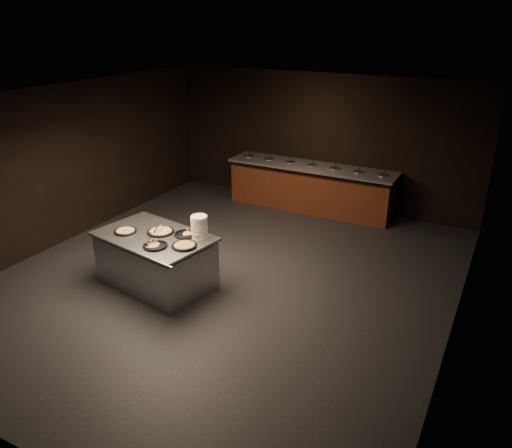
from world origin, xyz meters
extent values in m
cube|color=black|center=(0.00, 0.00, -0.01)|extent=(7.00, 8.00, 0.01)
cube|color=black|center=(0.00, 0.00, 2.90)|extent=(7.00, 8.00, 0.01)
cube|color=black|center=(0.00, 4.00, 1.45)|extent=(7.00, 0.01, 2.90)
cube|color=black|center=(-3.50, 0.00, 1.45)|extent=(0.01, 8.00, 2.90)
cube|color=black|center=(3.50, 0.00, 1.45)|extent=(0.01, 8.00, 2.90)
cube|color=#602816|center=(0.00, 3.58, 0.43)|extent=(3.60, 0.75, 0.85)
cube|color=#5B5C60|center=(0.00, 3.58, 0.97)|extent=(3.70, 0.83, 0.05)
cube|color=#37170C|center=(0.00, 3.58, 0.04)|extent=(3.60, 0.69, 0.08)
cylinder|color=#ACAEB3|center=(-1.55, 3.58, 0.98)|extent=(0.22, 0.22, 0.08)
cylinder|color=#57732E|center=(-1.55, 3.58, 1.00)|extent=(0.19, 0.19, 0.02)
cylinder|color=black|center=(-1.52, 3.56, 1.09)|extent=(0.04, 0.10, 0.19)
cylinder|color=#ACAEB3|center=(-1.03, 3.58, 0.98)|extent=(0.22, 0.22, 0.08)
cylinder|color=#57732E|center=(-1.03, 3.58, 1.00)|extent=(0.19, 0.19, 0.02)
cylinder|color=black|center=(-1.00, 3.56, 1.09)|extent=(0.04, 0.10, 0.19)
cylinder|color=#ACAEB3|center=(-0.52, 3.58, 0.98)|extent=(0.22, 0.22, 0.08)
cylinder|color=#57732E|center=(-0.52, 3.58, 1.00)|extent=(0.19, 0.19, 0.02)
cylinder|color=black|center=(-0.49, 3.56, 1.09)|extent=(0.04, 0.10, 0.19)
cylinder|color=#ACAEB3|center=(0.00, 3.58, 0.98)|extent=(0.22, 0.22, 0.08)
cylinder|color=#57732E|center=(0.00, 3.58, 1.00)|extent=(0.19, 0.19, 0.02)
cylinder|color=black|center=(0.03, 3.56, 1.09)|extent=(0.04, 0.10, 0.19)
cylinder|color=#ACAEB3|center=(0.52, 3.58, 0.98)|extent=(0.22, 0.22, 0.08)
cylinder|color=#57732E|center=(0.52, 3.58, 1.00)|extent=(0.19, 0.19, 0.02)
cylinder|color=black|center=(0.55, 3.56, 1.09)|extent=(0.04, 0.10, 0.19)
cylinder|color=#ACAEB3|center=(1.03, 3.58, 0.98)|extent=(0.22, 0.22, 0.08)
cylinder|color=#57732E|center=(1.03, 3.58, 1.00)|extent=(0.19, 0.19, 0.02)
cylinder|color=black|center=(1.06, 3.56, 1.09)|extent=(0.04, 0.10, 0.19)
cylinder|color=#ACAEB3|center=(1.55, 3.58, 0.98)|extent=(0.22, 0.22, 0.08)
cylinder|color=#57732E|center=(1.55, 3.58, 1.00)|extent=(0.19, 0.19, 0.02)
cylinder|color=black|center=(1.58, 3.56, 1.09)|extent=(0.04, 0.10, 0.19)
cube|color=#ACAEB3|center=(-0.88, -0.71, 0.39)|extent=(1.89, 1.34, 0.78)
cube|color=#ACAEB3|center=(-0.88, -0.71, 0.85)|extent=(1.98, 1.43, 0.04)
cylinder|color=#ACAEB3|center=(-0.88, -1.28, 0.85)|extent=(1.79, 0.35, 0.04)
cylinder|color=white|center=(-0.19, -0.45, 1.04)|extent=(0.25, 0.25, 0.35)
cylinder|color=black|center=(-1.34, -0.83, 0.87)|extent=(0.33, 0.33, 0.01)
torus|color=black|center=(-1.34, -0.83, 0.89)|extent=(0.36, 0.36, 0.04)
torus|color=#9E5528|center=(-1.34, -0.83, 0.89)|extent=(0.29, 0.29, 0.03)
cylinder|color=tan|center=(-1.34, -0.83, 0.89)|extent=(0.25, 0.25, 0.02)
cube|color=black|center=(-1.34, -0.83, 0.90)|extent=(0.14, 0.22, 0.00)
cube|color=black|center=(-1.34, -0.83, 0.90)|extent=(0.22, 0.14, 0.00)
cylinder|color=black|center=(-0.84, -0.58, 0.87)|extent=(0.39, 0.39, 0.01)
torus|color=black|center=(-0.84, -0.58, 0.89)|extent=(0.42, 0.42, 0.04)
torus|color=#9E5528|center=(-0.84, -0.58, 0.89)|extent=(0.36, 0.36, 0.03)
cylinder|color=gold|center=(-0.84, -0.58, 0.89)|extent=(0.31, 0.31, 0.02)
cube|color=black|center=(-0.84, -0.58, 0.90)|extent=(0.09, 0.30, 0.00)
cube|color=black|center=(-0.84, -0.58, 0.90)|extent=(0.30, 0.09, 0.00)
cylinder|color=black|center=(-0.44, -0.48, 0.87)|extent=(0.34, 0.34, 0.01)
torus|color=black|center=(-0.44, -0.48, 0.89)|extent=(0.36, 0.36, 0.04)
cylinder|color=black|center=(-0.59, -1.03, 0.87)|extent=(0.34, 0.34, 0.01)
torus|color=black|center=(-0.59, -1.03, 0.89)|extent=(0.36, 0.36, 0.04)
cylinder|color=black|center=(-0.21, -0.83, 0.87)|extent=(0.35, 0.35, 0.01)
torus|color=black|center=(-0.21, -0.83, 0.89)|extent=(0.38, 0.38, 0.04)
torus|color=#9E5528|center=(-0.21, -0.83, 0.89)|extent=(0.32, 0.32, 0.03)
cylinder|color=gold|center=(-0.21, -0.83, 0.89)|extent=(0.27, 0.27, 0.02)
cube|color=black|center=(-0.21, -0.83, 0.90)|extent=(0.04, 0.27, 0.00)
cube|color=black|center=(-0.21, -0.83, 0.90)|extent=(0.27, 0.04, 0.00)
cube|color=#ACAEB3|center=(-0.90, -0.46, 0.89)|extent=(0.11, 0.12, 0.00)
cylinder|color=black|center=(-0.87, -0.62, 0.97)|extent=(0.04, 0.20, 0.13)
cylinder|color=#ACAEB3|center=(-0.89, -0.54, 0.92)|extent=(0.02, 0.10, 0.08)
cube|color=#ACAEB3|center=(-0.67, -0.97, 0.89)|extent=(0.15, 0.14, 0.00)
cylinder|color=black|center=(-0.80, -0.87, 0.97)|extent=(0.16, 0.16, 0.14)
cylinder|color=#ACAEB3|center=(-0.74, -0.92, 0.92)|extent=(0.08, 0.08, 0.09)
camera|label=1|loc=(3.83, -6.18, 4.04)|focal=35.00mm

